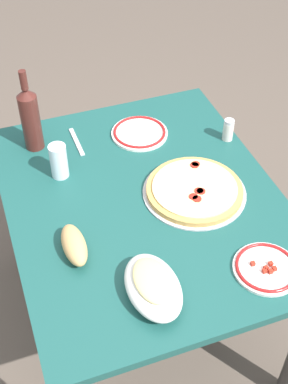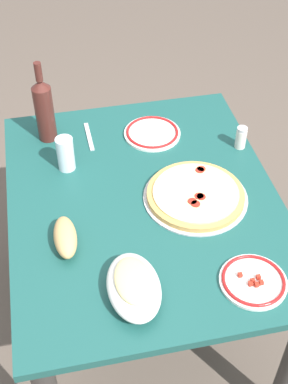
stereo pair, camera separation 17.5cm
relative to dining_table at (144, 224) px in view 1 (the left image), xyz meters
name	(u,v)px [view 1 (the left image)]	position (x,y,z in m)	size (l,w,h in m)	color
ground_plane	(144,317)	(0.00, 0.00, -0.59)	(8.00, 8.00, 0.00)	brown
dining_table	(144,224)	(0.00, 0.00, 0.00)	(1.11, 0.90, 0.71)	#194C47
pepperoni_pizza	(195,190)	(0.03, 0.17, 0.14)	(0.35, 0.35, 0.03)	#B7B7BC
baked_pasta_dish	(153,286)	(0.37, -0.11, 0.17)	(0.24, 0.15, 0.08)	white
wine_bottle	(30,118)	(-0.40, -0.29, 0.26)	(0.07, 0.07, 0.32)	#471E19
water_glass	(59,161)	(-0.21, -0.24, 0.19)	(0.06, 0.06, 0.13)	silver
side_plate_near	(140,133)	(-0.34, 0.10, 0.13)	(0.22, 0.22, 0.02)	white
side_plate_far	(266,268)	(0.40, 0.24, 0.13)	(0.20, 0.20, 0.02)	white
bread_loaf	(74,245)	(0.15, -0.28, 0.16)	(0.17, 0.07, 0.06)	tan
spice_shaker	(228,130)	(-0.20, 0.41, 0.17)	(0.04, 0.04, 0.09)	silver
fork_left	(77,142)	(-0.37, -0.14, 0.13)	(0.17, 0.02, 0.01)	#B7B7BC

